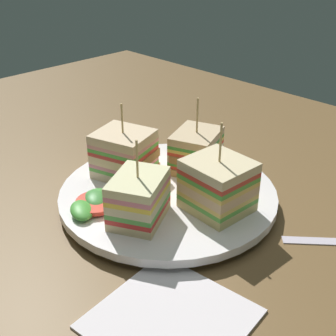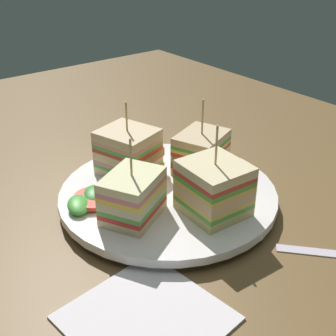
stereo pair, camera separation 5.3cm
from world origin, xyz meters
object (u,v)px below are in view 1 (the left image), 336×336
(sandwich_wedge_2, at_px, (218,185))
(napkin, at_px, (171,318))
(sandwich_wedge_1, at_px, (139,198))
(sandwich_wedge_3, at_px, (196,150))
(sandwich_wedge_0, at_px, (124,154))
(plate, at_px, (168,195))

(sandwich_wedge_2, height_order, napkin, sandwich_wedge_2)
(sandwich_wedge_1, relative_size, sandwich_wedge_3, 0.98)
(sandwich_wedge_1, bearing_deg, sandwich_wedge_0, 31.11)
(sandwich_wedge_0, bearing_deg, napkin, -47.82)
(plate, bearing_deg, sandwich_wedge_3, 102.65)
(sandwich_wedge_1, distance_m, sandwich_wedge_3, 0.13)
(sandwich_wedge_0, height_order, sandwich_wedge_2, sandwich_wedge_2)
(sandwich_wedge_3, relative_size, napkin, 0.79)
(plate, height_order, sandwich_wedge_3, sandwich_wedge_3)
(sandwich_wedge_3, bearing_deg, sandwich_wedge_2, 35.13)
(sandwich_wedge_1, height_order, sandwich_wedge_3, sandwich_wedge_3)
(sandwich_wedge_0, xyz_separation_m, sandwich_wedge_2, (0.13, 0.02, 0.00))
(plate, bearing_deg, napkin, -44.09)
(sandwich_wedge_0, bearing_deg, sandwich_wedge_3, 38.99)
(sandwich_wedge_1, distance_m, sandwich_wedge_2, 0.09)
(sandwich_wedge_2, xyz_separation_m, sandwich_wedge_3, (-0.08, 0.05, -0.00))
(sandwich_wedge_2, relative_size, napkin, 0.86)
(plate, relative_size, sandwich_wedge_0, 2.73)
(sandwich_wedge_0, distance_m, sandwich_wedge_3, 0.09)
(napkin, bearing_deg, sandwich_wedge_1, 150.00)
(sandwich_wedge_1, xyz_separation_m, sandwich_wedge_3, (-0.03, 0.13, -0.00))
(plate, distance_m, napkin, 0.19)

